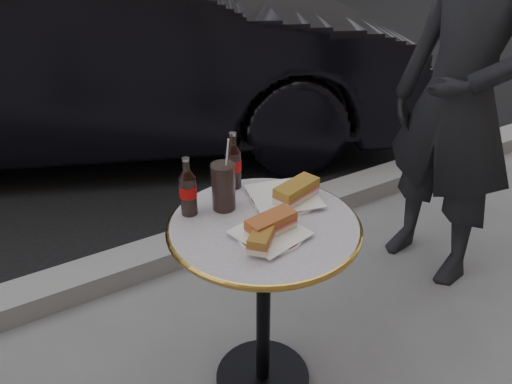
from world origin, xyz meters
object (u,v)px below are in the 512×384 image
bistro_table (263,309)px  cola_glass (223,186)px  parked_car (100,49)px  plate_right (284,198)px  pedestrian (460,102)px  cola_bottle_left (188,186)px  plate_left (270,235)px  cola_bottle_right (233,160)px

bistro_table → cola_glass: (-0.07, 0.14, 0.45)m
parked_car → cola_glass: bearing=-163.5°
plate_right → pedestrian: (1.00, 0.11, 0.13)m
plate_right → cola_bottle_left: (-0.31, 0.09, 0.09)m
cola_bottle_left → parked_car: parked_car is taller
cola_bottle_left → pedestrian: size_ratio=0.12×
plate_left → pedestrian: 1.20m
bistro_table → plate_right: 0.41m
bistro_table → cola_bottle_right: 0.54m
plate_left → parked_car: (0.22, 2.56, 0.00)m
cola_bottle_left → parked_car: (0.37, 2.32, -0.09)m
plate_right → cola_glass: 0.22m
plate_right → bistro_table: bearing=-146.9°
plate_left → cola_bottle_left: (-0.15, 0.25, 0.09)m
pedestrian → cola_bottle_left: bearing=-96.6°
cola_glass → pedestrian: (1.20, 0.05, 0.05)m
bistro_table → pedestrian: (1.13, 0.20, 0.50)m
cola_bottle_right → pedestrian: (1.10, -0.06, 0.03)m
plate_right → cola_bottle_left: cola_bottle_left is taller
cola_bottle_left → parked_car: bearing=80.9°
parked_car → cola_bottle_right: bearing=-161.3°
cola_glass → plate_left: bearing=-79.2°
bistro_table → plate_right: size_ratio=3.13×
plate_left → plate_right: bearing=45.4°
plate_left → cola_glass: 0.23m
cola_glass → parked_car: (0.26, 2.35, -0.07)m
cola_bottle_right → bistro_table: bearing=-97.3°
cola_bottle_left → cola_glass: size_ratio=1.23×
cola_bottle_left → cola_glass: bearing=-14.6°
bistro_table → parked_car: bearing=85.5°
bistro_table → cola_bottle_right: size_ratio=3.52×
plate_right → cola_glass: bearing=164.2°
cola_bottle_left → cola_bottle_right: 0.23m
plate_left → parked_car: bearing=85.1°
parked_car → plate_left: bearing=-162.0°
plate_left → pedestrian: size_ratio=0.12×
cola_glass → cola_bottle_left: bearing=165.4°
plate_right → pedestrian: size_ratio=0.14×
pedestrian → cola_glass: bearing=-95.1°
bistro_table → cola_glass: size_ratio=4.48×
plate_left → cola_bottle_right: bearing=80.2°
bistro_table → cola_bottle_right: bearing=82.7°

